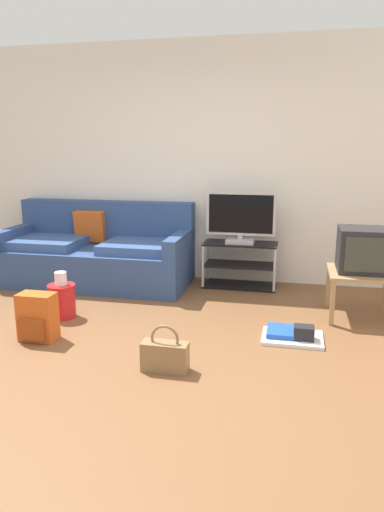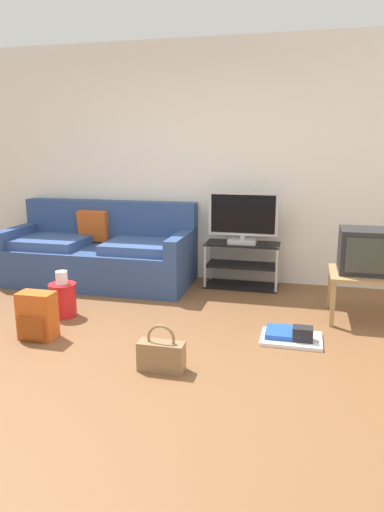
# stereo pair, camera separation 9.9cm
# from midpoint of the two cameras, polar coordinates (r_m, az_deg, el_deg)

# --- Properties ---
(ground_plane) EXTENTS (9.00, 9.80, 0.02)m
(ground_plane) POSITION_cam_midpoint_polar(r_m,az_deg,el_deg) (3.49, -7.70, -13.16)
(ground_plane) COLOR brown
(wall_back) EXTENTS (9.00, 0.10, 2.70)m
(wall_back) POSITION_cam_midpoint_polar(r_m,az_deg,el_deg) (5.49, 1.33, 11.24)
(wall_back) COLOR silver
(wall_back) RESTS_ON ground_plane
(couch) EXTENTS (2.12, 0.94, 0.91)m
(couch) POSITION_cam_midpoint_polar(r_m,az_deg,el_deg) (5.49, -10.65, 0.26)
(couch) COLOR navy
(couch) RESTS_ON ground_plane
(tv_stand) EXTENTS (0.81, 0.37, 0.50)m
(tv_stand) POSITION_cam_midpoint_polar(r_m,az_deg,el_deg) (5.24, 6.69, -1.10)
(tv_stand) COLOR black
(tv_stand) RESTS_ON ground_plane
(flat_tv) EXTENTS (0.76, 0.22, 0.56)m
(flat_tv) POSITION_cam_midpoint_polar(r_m,az_deg,el_deg) (5.11, 6.81, 4.61)
(flat_tv) COLOR #B2B2B7
(flat_tv) RESTS_ON tv_stand
(side_table) EXTENTS (0.59, 0.59, 0.44)m
(side_table) POSITION_cam_midpoint_polar(r_m,az_deg,el_deg) (4.49, 20.82, -2.62)
(side_table) COLOR #9E7A4C
(side_table) RESTS_ON ground_plane
(crt_tv) EXTENTS (0.45, 0.42, 0.39)m
(crt_tv) POSITION_cam_midpoint_polar(r_m,az_deg,el_deg) (4.45, 21.06, 0.60)
(crt_tv) COLOR #232326
(crt_tv) RESTS_ON side_table
(backpack) EXTENTS (0.29, 0.25, 0.39)m
(backpack) POSITION_cam_midpoint_polar(r_m,az_deg,el_deg) (4.02, -17.74, -6.99)
(backpack) COLOR #CC561E
(backpack) RESTS_ON ground_plane
(handbag) EXTENTS (0.33, 0.13, 0.34)m
(handbag) POSITION_cam_midpoint_polar(r_m,az_deg,el_deg) (3.34, -2.91, -11.98)
(handbag) COLOR olive
(handbag) RESTS_ON ground_plane
(cleaning_bucket) EXTENTS (0.25, 0.25, 0.43)m
(cleaning_bucket) POSITION_cam_midpoint_polar(r_m,az_deg,el_deg) (4.47, -14.91, -4.91)
(cleaning_bucket) COLOR red
(cleaning_bucket) RESTS_ON ground_plane
(floor_tray) EXTENTS (0.49, 0.35, 0.14)m
(floor_tray) POSITION_cam_midpoint_polar(r_m,az_deg,el_deg) (3.93, 12.70, -9.53)
(floor_tray) COLOR silver
(floor_tray) RESTS_ON ground_plane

